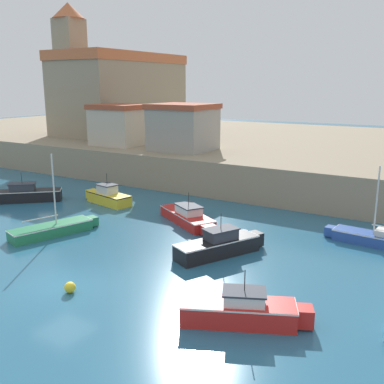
{
  "coord_description": "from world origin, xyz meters",
  "views": [
    {
      "loc": [
        16.01,
        -13.97,
        9.57
      ],
      "look_at": [
        -0.36,
        12.79,
        2.0
      ],
      "focal_mm": 42.0,
      "sensor_mm": 36.0,
      "label": 1
    }
  ],
  "objects_px": {
    "motorboat_red_0": "(188,217)",
    "sailboat_green_7": "(53,229)",
    "church": "(116,91)",
    "sailboat_blue_8": "(379,239)",
    "harbor_shed_near_wharf": "(120,124)",
    "motorboat_red_6": "(242,310)",
    "mooring_buoy": "(70,287)",
    "harbor_shed_mid_row": "(183,127)",
    "motorboat_yellow_9": "(108,196)",
    "motorboat_black_2": "(24,194)",
    "motorboat_black_1": "(219,245)"
  },
  "relations": [
    {
      "from": "motorboat_red_0",
      "to": "sailboat_green_7",
      "type": "height_order",
      "value": "sailboat_green_7"
    },
    {
      "from": "sailboat_green_7",
      "to": "church",
      "type": "bearing_deg",
      "value": 123.35
    },
    {
      "from": "sailboat_blue_8",
      "to": "harbor_shed_near_wharf",
      "type": "height_order",
      "value": "harbor_shed_near_wharf"
    },
    {
      "from": "motorboat_red_6",
      "to": "mooring_buoy",
      "type": "relative_size",
      "value": 10.01
    },
    {
      "from": "mooring_buoy",
      "to": "harbor_shed_mid_row",
      "type": "relative_size",
      "value": 0.09
    },
    {
      "from": "sailboat_blue_8",
      "to": "motorboat_red_0",
      "type": "bearing_deg",
      "value": -169.51
    },
    {
      "from": "motorboat_red_6",
      "to": "church",
      "type": "xyz_separation_m",
      "value": [
        -33.68,
        31.67,
        8.13
      ]
    },
    {
      "from": "motorboat_red_0",
      "to": "motorboat_yellow_9",
      "type": "relative_size",
      "value": 1.21
    },
    {
      "from": "church",
      "to": "sailboat_blue_8",
      "type": "bearing_deg",
      "value": -27.4
    },
    {
      "from": "motorboat_red_0",
      "to": "harbor_shed_mid_row",
      "type": "distance_m",
      "value": 15.21
    },
    {
      "from": "motorboat_red_0",
      "to": "mooring_buoy",
      "type": "xyz_separation_m",
      "value": [
        0.96,
        -12.04,
        -0.24
      ]
    },
    {
      "from": "motorboat_yellow_9",
      "to": "harbor_shed_mid_row",
      "type": "bearing_deg",
      "value": 87.32
    },
    {
      "from": "mooring_buoy",
      "to": "motorboat_red_6",
      "type": "bearing_deg",
      "value": 12.08
    },
    {
      "from": "harbor_shed_near_wharf",
      "to": "harbor_shed_mid_row",
      "type": "relative_size",
      "value": 0.93
    },
    {
      "from": "harbor_shed_near_wharf",
      "to": "motorboat_black_2",
      "type": "bearing_deg",
      "value": -85.55
    },
    {
      "from": "sailboat_green_7",
      "to": "motorboat_black_1",
      "type": "bearing_deg",
      "value": 12.95
    },
    {
      "from": "mooring_buoy",
      "to": "harbor_shed_mid_row",
      "type": "xyz_separation_m",
      "value": [
        -8.97,
        23.99,
        5.17
      ]
    },
    {
      "from": "motorboat_yellow_9",
      "to": "mooring_buoy",
      "type": "relative_size",
      "value": 9.28
    },
    {
      "from": "motorboat_yellow_9",
      "to": "sailboat_blue_8",
      "type": "bearing_deg",
      "value": 2.94
    },
    {
      "from": "sailboat_green_7",
      "to": "motorboat_yellow_9",
      "type": "relative_size",
      "value": 1.21
    },
    {
      "from": "motorboat_yellow_9",
      "to": "mooring_buoy",
      "type": "bearing_deg",
      "value": -54.4
    },
    {
      "from": "sailboat_green_7",
      "to": "sailboat_blue_8",
      "type": "relative_size",
      "value": 0.97
    },
    {
      "from": "church",
      "to": "harbor_shed_mid_row",
      "type": "distance_m",
      "value": 19.38
    },
    {
      "from": "motorboat_red_0",
      "to": "sailboat_blue_8",
      "type": "xyz_separation_m",
      "value": [
        12.21,
        2.26,
        -0.07
      ]
    },
    {
      "from": "sailboat_green_7",
      "to": "motorboat_yellow_9",
      "type": "height_order",
      "value": "sailboat_green_7"
    },
    {
      "from": "motorboat_black_1",
      "to": "motorboat_red_6",
      "type": "relative_size",
      "value": 1.06
    },
    {
      "from": "sailboat_green_7",
      "to": "church",
      "type": "xyz_separation_m",
      "value": [
        -18.42,
        27.98,
        8.3
      ]
    },
    {
      "from": "church",
      "to": "harbor_shed_mid_row",
      "type": "relative_size",
      "value": 3.13
    },
    {
      "from": "motorboat_black_1",
      "to": "church",
      "type": "height_order",
      "value": "church"
    },
    {
      "from": "motorboat_red_0",
      "to": "sailboat_blue_8",
      "type": "distance_m",
      "value": 12.42
    },
    {
      "from": "mooring_buoy",
      "to": "harbor_shed_mid_row",
      "type": "bearing_deg",
      "value": 110.51
    },
    {
      "from": "motorboat_black_2",
      "to": "sailboat_blue_8",
      "type": "xyz_separation_m",
      "value": [
        27.15,
        4.18,
        -0.16
      ]
    },
    {
      "from": "mooring_buoy",
      "to": "church",
      "type": "relative_size",
      "value": 0.03
    },
    {
      "from": "motorboat_red_6",
      "to": "motorboat_yellow_9",
      "type": "height_order",
      "value": "motorboat_yellow_9"
    },
    {
      "from": "sailboat_blue_8",
      "to": "motorboat_yellow_9",
      "type": "distance_m",
      "value": 20.75
    },
    {
      "from": "harbor_shed_near_wharf",
      "to": "harbor_shed_mid_row",
      "type": "xyz_separation_m",
      "value": [
        8.0,
        0.09,
        0.12
      ]
    },
    {
      "from": "sailboat_green_7",
      "to": "harbor_shed_mid_row",
      "type": "relative_size",
      "value": 1.02
    },
    {
      "from": "motorboat_black_1",
      "to": "harbor_shed_mid_row",
      "type": "xyz_separation_m",
      "value": [
        -12.7,
        16.07,
        4.83
      ]
    },
    {
      "from": "motorboat_red_6",
      "to": "harbor_shed_mid_row",
      "type": "xyz_separation_m",
      "value": [
        -17.06,
        22.26,
        4.87
      ]
    },
    {
      "from": "sailboat_green_7",
      "to": "mooring_buoy",
      "type": "relative_size",
      "value": 11.21
    },
    {
      "from": "motorboat_black_2",
      "to": "motorboat_yellow_9",
      "type": "xyz_separation_m",
      "value": [
        6.42,
        3.12,
        -0.01
      ]
    },
    {
      "from": "motorboat_red_6",
      "to": "sailboat_green_7",
      "type": "bearing_deg",
      "value": 166.43
    },
    {
      "from": "harbor_shed_mid_row",
      "to": "sailboat_blue_8",
      "type": "bearing_deg",
      "value": -25.59
    },
    {
      "from": "harbor_shed_near_wharf",
      "to": "church",
      "type": "bearing_deg",
      "value": 132.21
    },
    {
      "from": "motorboat_yellow_9",
      "to": "church",
      "type": "height_order",
      "value": "church"
    },
    {
      "from": "church",
      "to": "motorboat_red_0",
      "type": "bearing_deg",
      "value": -40.93
    },
    {
      "from": "motorboat_red_6",
      "to": "church",
      "type": "distance_m",
      "value": 46.94
    },
    {
      "from": "motorboat_red_6",
      "to": "motorboat_black_1",
      "type": "bearing_deg",
      "value": 125.14
    },
    {
      "from": "motorboat_red_0",
      "to": "harbor_shed_near_wharf",
      "type": "distance_m",
      "value": 20.5
    },
    {
      "from": "motorboat_yellow_9",
      "to": "sailboat_green_7",
      "type": "bearing_deg",
      "value": -73.6
    }
  ]
}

